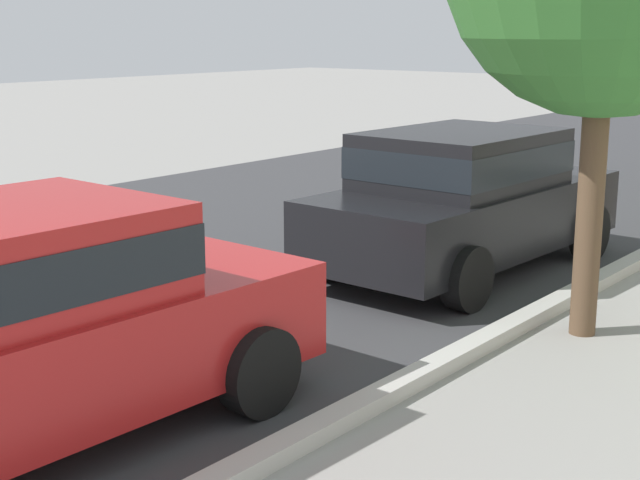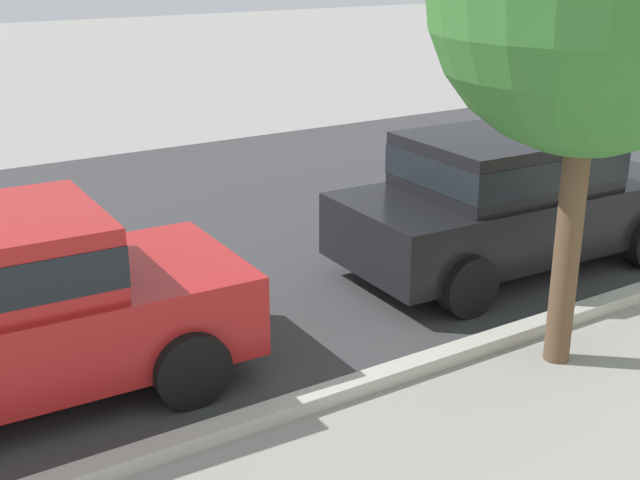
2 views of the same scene
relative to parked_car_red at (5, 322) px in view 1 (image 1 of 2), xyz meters
name	(u,v)px [view 1 (image 1 of 2)]	position (x,y,z in m)	size (l,w,h in m)	color
street_surface	(300,220)	(6.65, 3.14, -0.84)	(60.00, 9.00, 0.01)	#38383A
curb_stone	(622,269)	(6.65, -1.46, -0.78)	(60.00, 0.20, 0.12)	#B2AFA8
parked_car_red	(5,322)	(0.00, 0.00, 0.00)	(4.16, 2.04, 1.56)	#B21E1E
parked_car_black	(464,196)	(5.70, 0.00, 0.00)	(4.16, 2.04, 1.56)	black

